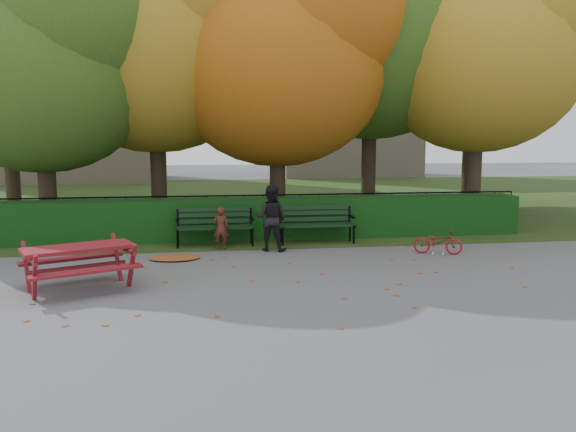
{
  "coord_description": "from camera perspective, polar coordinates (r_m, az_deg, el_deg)",
  "views": [
    {
      "loc": [
        -1.53,
        -9.27,
        2.47
      ],
      "look_at": [
        0.05,
        1.24,
        1.0
      ],
      "focal_mm": 35.0,
      "sensor_mm": 36.0,
      "label": 1
    }
  ],
  "objects": [
    {
      "name": "tree_d",
      "position": [
        17.72,
        9.98,
        19.18
      ],
      "size": [
        7.14,
        6.8,
        9.58
      ],
      "color": "black",
      "rests_on": "ground"
    },
    {
      "name": "tree_c",
      "position": [
        15.59,
        0.3,
        16.55
      ],
      "size": [
        6.3,
        6.0,
        8.0
      ],
      "color": "black",
      "rests_on": "ground"
    },
    {
      "name": "tree_a",
      "position": [
        15.43,
        -22.98,
        14.9
      ],
      "size": [
        5.88,
        5.6,
        7.48
      ],
      "color": "black",
      "rests_on": "ground"
    },
    {
      "name": "child",
      "position": [
        12.63,
        -6.84,
        -1.25
      ],
      "size": [
        0.37,
        0.26,
        0.96
      ],
      "primitive_type": "imported",
      "rotation": [
        0.0,
        0.0,
        3.05
      ],
      "color": "#462116",
      "rests_on": "ground"
    },
    {
      "name": "tree_f",
      "position": [
        19.6,
        -26.17,
        16.55
      ],
      "size": [
        6.93,
        6.6,
        9.19
      ],
      "color": "black",
      "rests_on": "ground"
    },
    {
      "name": "building_right",
      "position": [
        38.63,
        5.93,
        13.06
      ],
      "size": [
        9.0,
        6.0,
        12.0
      ],
      "primitive_type": "cube",
      "color": "tan",
      "rests_on": "ground"
    },
    {
      "name": "adult",
      "position": [
        12.38,
        -1.76,
        -0.2
      ],
      "size": [
        0.87,
        0.78,
        1.46
      ],
      "primitive_type": "imported",
      "rotation": [
        0.0,
        0.0,
        2.76
      ],
      "color": "black",
      "rests_on": "ground"
    },
    {
      "name": "picnic_table",
      "position": [
        9.82,
        -20.5,
        -3.8
      ],
      "size": [
        2.11,
        1.94,
        0.83
      ],
      "rotation": [
        0.0,
        0.0,
        0.42
      ],
      "color": "maroon",
      "rests_on": "ground"
    },
    {
      "name": "bicycle",
      "position": [
        12.51,
        14.99,
        -2.55
      ],
      "size": [
        1.07,
        0.71,
        0.53
      ],
      "primitive_type": "imported",
      "rotation": [
        0.0,
        0.0,
        1.19
      ],
      "color": "maroon",
      "rests_on": "ground"
    },
    {
      "name": "grass_strip",
      "position": [
        23.45,
        -4.75,
        1.8
      ],
      "size": [
        90.0,
        90.0,
        0.0
      ],
      "primitive_type": "plane",
      "color": "#213312",
      "rests_on": "ground"
    },
    {
      "name": "iron_fence",
      "position": [
        14.78,
        -2.52,
        0.34
      ],
      "size": [
        14.0,
        0.04,
        1.02
      ],
      "color": "black",
      "rests_on": "ground"
    },
    {
      "name": "leaf_pile",
      "position": [
        11.84,
        -11.42,
        -4.15
      ],
      "size": [
        1.23,
        1.07,
        0.07
      ],
      "primitive_type": "ellipsoid",
      "rotation": [
        0.0,
        0.0,
        0.41
      ],
      "color": "brown",
      "rests_on": "ground"
    },
    {
      "name": "tree_e",
      "position": [
        17.26,
        20.22,
        16.11
      ],
      "size": [
        6.09,
        5.8,
        8.16
      ],
      "color": "black",
      "rests_on": "ground"
    },
    {
      "name": "hedge",
      "position": [
        13.99,
        -2.18,
        -0.23
      ],
      "size": [
        13.0,
        0.9,
        1.0
      ],
      "primitive_type": "cube",
      "color": "black",
      "rests_on": "ground"
    },
    {
      "name": "bench_left",
      "position": [
        13.12,
        -7.44,
        -0.75
      ],
      "size": [
        1.8,
        0.57,
        0.88
      ],
      "color": "black",
      "rests_on": "ground"
    },
    {
      "name": "tree_b",
      "position": [
        16.31,
        -12.22,
        18.06
      ],
      "size": [
        6.72,
        6.4,
        8.79
      ],
      "color": "black",
      "rests_on": "ground"
    },
    {
      "name": "leaf_scatter",
      "position": [
        10.0,
        0.53,
        -6.39
      ],
      "size": [
        9.0,
        5.7,
        0.01
      ],
      "primitive_type": null,
      "color": "brown",
      "rests_on": "ground"
    },
    {
      "name": "tree_g",
      "position": [
        21.63,
        19.38,
        15.14
      ],
      "size": [
        6.3,
        6.0,
        8.55
      ],
      "color": "black",
      "rests_on": "ground"
    },
    {
      "name": "bench_right",
      "position": [
        13.38,
        2.89,
        -0.52
      ],
      "size": [
        1.8,
        0.57,
        0.88
      ],
      "color": "black",
      "rests_on": "ground"
    },
    {
      "name": "building_left",
      "position": [
        36.4,
        -21.07,
        15.29
      ],
      "size": [
        10.0,
        7.0,
        15.0
      ],
      "primitive_type": "cube",
      "color": "tan",
      "rests_on": "ground"
    },
    {
      "name": "ground",
      "position": [
        9.71,
        0.82,
        -6.85
      ],
      "size": [
        90.0,
        90.0,
        0.0
      ],
      "primitive_type": "plane",
      "color": "slate",
      "rests_on": "ground"
    }
  ]
}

